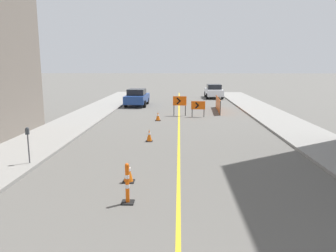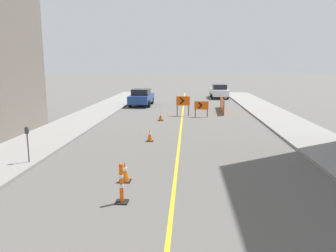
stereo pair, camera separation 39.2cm
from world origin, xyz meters
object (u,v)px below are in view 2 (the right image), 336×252
Objects in this scene: traffic_cone_second at (125,172)px; parking_meter_near_curb at (27,137)px; delineator_post_front at (121,186)px; parked_car_curb_near at (141,97)px; arrow_barricade_primary at (183,102)px; parked_car_curb_mid at (219,91)px; arrow_barricade_secondary at (201,106)px; traffic_cone_third at (150,135)px; traffic_cone_fourth at (161,116)px.

parking_meter_near_curb is at bearing 158.76° from traffic_cone_second.
delineator_post_front is 0.26× the size of parked_car_curb_near.
parked_car_curb_mid reaches higher than arrow_barricade_primary.
arrow_barricade_secondary is at bearing 77.47° from traffic_cone_second.
arrow_barricade_primary is 13.96m from parking_meter_near_curb.
delineator_post_front is (0.07, -7.48, 0.19)m from traffic_cone_third.
arrow_barricade_primary reaches higher than arrow_barricade_secondary.
parked_car_curb_near is 11.02m from parked_car_curb_mid.
traffic_cone_third is 6.22m from traffic_cone_fourth.
delineator_post_front is 0.78× the size of arrow_barricade_primary.
delineator_post_front is 5.38m from parking_meter_near_curb.
traffic_cone_second is 0.15× the size of parked_car_curb_near.
parked_car_curb_near reaches higher than traffic_cone_third.
parked_car_curb_near is at bearing 99.63° from traffic_cone_third.
arrow_barricade_primary is at bearing 84.77° from delineator_post_front.
arrow_barricade_secondary is (1.36, -0.55, -0.24)m from arrow_barricade_primary.
traffic_cone_fourth is 8.65m from parked_car_curb_near.
traffic_cone_fourth is 13.69m from delineator_post_front.
arrow_barricade_primary is at bearing 160.56° from arrow_barricade_secondary.
parked_car_curb_mid reaches higher than traffic_cone_third.
traffic_cone_third is at bearing -90.35° from traffic_cone_fourth.
arrow_barricade_primary is at bearing 65.84° from parking_meter_near_curb.
delineator_post_front is (0.04, -13.69, 0.20)m from traffic_cone_fourth.
arrow_barricade_primary is 0.34× the size of parked_car_curb_near.
parking_meter_near_curb is at bearing -110.90° from parked_car_curb_mid.
arrow_barricade_secondary is (3.05, 13.75, 0.49)m from traffic_cone_second.
parked_car_curb_near reaches higher than parking_meter_near_curb.
delineator_post_front is at bearing -97.79° from arrow_barricade_secondary.
arrow_barricade_primary is at bearing 83.24° from traffic_cone_second.
parked_car_curb_near is (-2.30, 20.28, 0.47)m from traffic_cone_second.
arrow_barricade_primary reaches higher than traffic_cone_third.
arrow_barricade_secondary is 0.27× the size of parked_car_curb_mid.
parked_car_curb_near reaches higher than traffic_cone_fourth.
arrow_barricade_secondary is 0.27× the size of parked_car_curb_near.
traffic_cone_third is 7.48m from delineator_post_front.
arrow_barricade_primary is at bearing -106.97° from parked_car_curb_mid.
parking_meter_near_curb reaches higher than arrow_barricade_primary.
parked_car_curb_mid reaches higher than traffic_cone_second.
traffic_cone_second is 0.16× the size of parked_car_curb_mid.
parking_meter_near_curb is at bearing -111.95° from traffic_cone_fourth.
traffic_cone_third is 0.14× the size of parked_car_curb_mid.
parked_car_curb_mid is (5.66, 27.91, 0.47)m from traffic_cone_second.
traffic_cone_second is 0.48× the size of parking_meter_near_curb.
parked_car_curb_near is at bearing 131.88° from arrow_barricade_secondary.
parked_car_curb_mid is at bearing 82.16° from arrow_barricade_secondary.
parked_car_curb_mid reaches higher than parking_meter_near_curb.
traffic_cone_third is 22.78m from parked_car_curb_mid.
delineator_post_front is at bearing -82.03° from traffic_cone_second.
arrow_barricade_primary is 1.06× the size of parking_meter_near_curb.
parked_car_curb_mid is at bearing 76.04° from traffic_cone_third.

